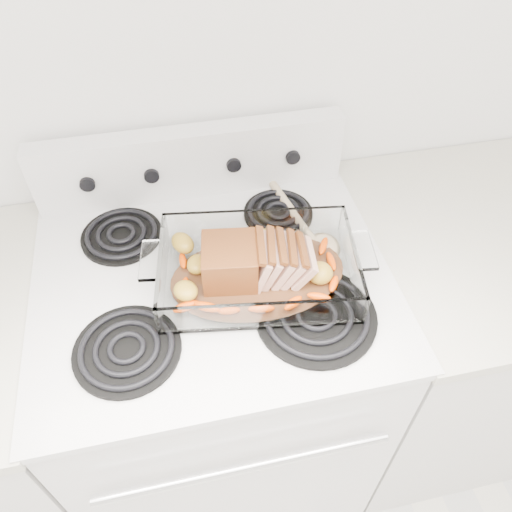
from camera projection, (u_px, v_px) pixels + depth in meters
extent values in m
plane|color=white|center=(173.00, 18.00, 1.02)|extent=(4.00, 0.00, 4.00)
cube|color=silver|center=(223.00, 381.00, 1.45)|extent=(0.76, 0.65, 0.92)
cube|color=black|center=(244.00, 494.00, 1.25)|extent=(0.65, 0.02, 0.55)
cylinder|color=silver|center=(245.00, 467.00, 1.01)|extent=(0.61, 0.02, 0.02)
cube|color=silver|center=(212.00, 277.00, 1.11)|extent=(0.78, 0.67, 0.02)
cube|color=silver|center=(191.00, 162.00, 1.23)|extent=(0.76, 0.06, 0.18)
cylinder|color=black|center=(127.00, 350.00, 0.96)|extent=(0.21, 0.21, 0.01)
cylinder|color=black|center=(316.00, 316.00, 1.02)|extent=(0.25, 0.25, 0.01)
cylinder|color=black|center=(122.00, 236.00, 1.18)|extent=(0.19, 0.19, 0.01)
cylinder|color=black|center=(278.00, 213.00, 1.23)|extent=(0.17, 0.17, 0.01)
cylinder|color=black|center=(87.00, 183.00, 1.17)|extent=(0.04, 0.02, 0.04)
cylinder|color=black|center=(151.00, 175.00, 1.19)|extent=(0.04, 0.02, 0.04)
cylinder|color=black|center=(233.00, 164.00, 1.22)|extent=(0.04, 0.02, 0.04)
cylinder|color=black|center=(292.00, 156.00, 1.24)|extent=(0.04, 0.02, 0.04)
cube|color=silver|center=(433.00, 341.00, 1.55)|extent=(0.55, 0.65, 0.90)
cube|color=beige|center=(483.00, 236.00, 1.21)|extent=(0.58, 0.68, 0.03)
cube|color=white|center=(258.00, 276.00, 1.08)|extent=(0.41, 0.27, 0.01)
cube|color=white|center=(273.00, 314.00, 0.96)|extent=(0.41, 0.01, 0.07)
cube|color=white|center=(246.00, 223.00, 1.14)|extent=(0.41, 0.01, 0.07)
cube|color=white|center=(162.00, 280.00, 1.02)|extent=(0.01, 0.27, 0.07)
cube|color=white|center=(349.00, 250.00, 1.08)|extent=(0.01, 0.27, 0.07)
cylinder|color=#452815|center=(258.00, 275.00, 1.07)|extent=(0.24, 0.24, 0.00)
cube|color=brown|center=(230.00, 265.00, 1.03)|extent=(0.11, 0.11, 0.09)
cube|color=tan|center=(261.00, 261.00, 1.05)|extent=(0.04, 0.11, 0.09)
cube|color=tan|center=(270.00, 260.00, 1.05)|extent=(0.05, 0.11, 0.08)
cube|color=tan|center=(280.00, 259.00, 1.05)|extent=(0.05, 0.10, 0.08)
cube|color=tan|center=(290.00, 258.00, 1.06)|extent=(0.05, 0.10, 0.07)
cube|color=tan|center=(300.00, 257.00, 1.06)|extent=(0.05, 0.10, 0.07)
ellipsoid|color=#FA4C03|center=(204.00, 308.00, 1.01)|extent=(0.05, 0.02, 0.02)
ellipsoid|color=#FA4C03|center=(312.00, 289.00, 1.04)|extent=(0.05, 0.02, 0.02)
ellipsoid|color=#FA4C03|center=(316.00, 257.00, 1.10)|extent=(0.05, 0.02, 0.02)
ellipsoid|color=#FA4C03|center=(193.00, 270.00, 1.07)|extent=(0.05, 0.02, 0.02)
ellipsoid|color=olive|center=(191.00, 256.00, 1.09)|extent=(0.05, 0.05, 0.04)
ellipsoid|color=olive|center=(259.00, 243.00, 1.11)|extent=(0.05, 0.05, 0.04)
ellipsoid|color=olive|center=(309.00, 267.00, 1.06)|extent=(0.05, 0.05, 0.04)
cylinder|color=#C8B78F|center=(291.00, 209.00, 1.23)|extent=(0.07, 0.25, 0.02)
ellipsoid|color=#C8B78F|center=(325.00, 247.00, 1.14)|extent=(0.07, 0.09, 0.02)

